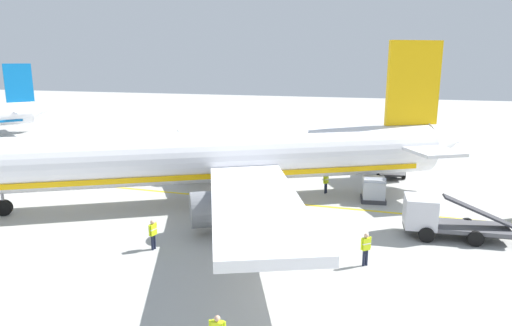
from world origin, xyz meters
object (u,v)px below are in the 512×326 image
Objects in this scene: cargo_container_near at (374,189)px; crew_loader_right at (326,181)px; airliner_foreground at (211,158)px; service_truck_pushback at (437,218)px; service_truck_fuel at (389,156)px; crew_supervisor at (366,247)px; crew_marshaller at (153,232)px.

cargo_container_near is 1.22× the size of crew_loader_right.
crew_loader_right is at bearing -57.84° from airliner_foreground.
service_truck_fuel is at bearing 10.80° from service_truck_pushback.
service_truck_fuel is at bearing -28.46° from crew_loader_right.
crew_supervisor is at bearing -162.78° from crew_loader_right.
crew_loader_right is at bearing 17.22° from crew_supervisor.
crew_marshaller is 15.84m from crew_loader_right.
cargo_container_near is at bearing 174.43° from service_truck_fuel.
crew_loader_right is 13.13m from crew_supervisor.
crew_supervisor is (1.35, -11.50, 0.03)m from crew_marshaller.
airliner_foreground is 15.85m from service_truck_pushback.
crew_marshaller is at bearing 151.37° from service_truck_fuel.
service_truck_pushback is at bearing -169.20° from service_truck_fuel.
cargo_container_near reaches higher than crew_loader_right.
service_truck_fuel is at bearing -2.21° from crew_supervisor.
service_truck_fuel is 21.24m from crew_supervisor.
crew_marshaller is at bearing 113.67° from service_truck_pushback.
crew_supervisor is at bearing -123.15° from airliner_foreground.
cargo_container_near is 3.92m from crew_loader_right.
crew_supervisor reaches higher than crew_marshaller.
cargo_container_near is (6.02, 3.98, -0.25)m from service_truck_pushback.
crew_marshaller is 0.98× the size of crew_supervisor.
cargo_container_near is (3.76, -11.55, -2.46)m from airliner_foreground.
airliner_foreground reaches higher than service_truck_pushback.
airliner_foreground reaches higher than crew_loader_right.
crew_supervisor is (-7.63, -11.69, -2.34)m from airliner_foreground.
crew_marshaller is at bearing 96.70° from crew_supervisor.
airliner_foreground is 14.15m from crew_supervisor.
service_truck_pushback is 3.21× the size of cargo_container_near.
crew_loader_right is (4.91, -7.80, -2.41)m from airliner_foreground.
airliner_foreground reaches higher than crew_supervisor.
service_truck_pushback is 3.66× the size of crew_supervisor.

